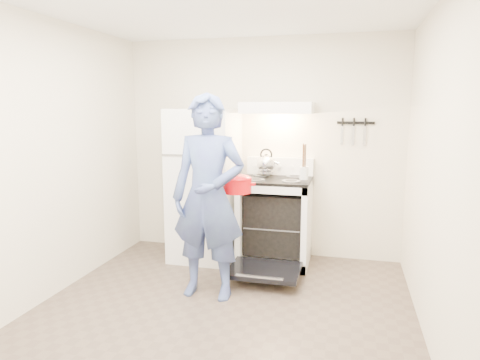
# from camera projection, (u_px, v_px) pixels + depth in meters

# --- Properties ---
(floor) EXTENTS (3.60, 3.60, 0.00)m
(floor) POSITION_uv_depth(u_px,v_px,m) (215.00, 322.00, 3.46)
(floor) COLOR brown
(floor) RESTS_ON ground
(back_wall) EXTENTS (3.20, 0.02, 2.50)m
(back_wall) POSITION_uv_depth(u_px,v_px,m) (261.00, 148.00, 4.97)
(back_wall) COLOR beige
(back_wall) RESTS_ON ground
(refrigerator) EXTENTS (0.70, 0.70, 1.70)m
(refrigerator) POSITION_uv_depth(u_px,v_px,m) (205.00, 185.00, 4.85)
(refrigerator) COLOR white
(refrigerator) RESTS_ON floor
(stove_body) EXTENTS (0.76, 0.65, 0.92)m
(stove_body) POSITION_uv_depth(u_px,v_px,m) (275.00, 222.00, 4.74)
(stove_body) COLOR white
(stove_body) RESTS_ON floor
(cooktop) EXTENTS (0.76, 0.65, 0.03)m
(cooktop) POSITION_uv_depth(u_px,v_px,m) (276.00, 180.00, 4.66)
(cooktop) COLOR black
(cooktop) RESTS_ON stove_body
(backsplash) EXTENTS (0.76, 0.07, 0.20)m
(backsplash) POSITION_uv_depth(u_px,v_px,m) (280.00, 166.00, 4.91)
(backsplash) COLOR white
(backsplash) RESTS_ON cooktop
(oven_door) EXTENTS (0.70, 0.54, 0.04)m
(oven_door) POSITION_uv_depth(u_px,v_px,m) (264.00, 270.00, 4.22)
(oven_door) COLOR black
(oven_door) RESTS_ON floor
(oven_rack) EXTENTS (0.60, 0.52, 0.01)m
(oven_rack) POSITION_uv_depth(u_px,v_px,m) (275.00, 224.00, 4.74)
(oven_rack) COLOR gray
(oven_rack) RESTS_ON stove_body
(range_hood) EXTENTS (0.76, 0.50, 0.12)m
(range_hood) POSITION_uv_depth(u_px,v_px,m) (278.00, 108.00, 4.60)
(range_hood) COLOR white
(range_hood) RESTS_ON back_wall
(knife_strip) EXTENTS (0.40, 0.02, 0.03)m
(knife_strip) POSITION_uv_depth(u_px,v_px,m) (356.00, 123.00, 4.65)
(knife_strip) COLOR black
(knife_strip) RESTS_ON back_wall
(pizza_stone) EXTENTS (0.34, 0.34, 0.02)m
(pizza_stone) POSITION_uv_depth(u_px,v_px,m) (267.00, 224.00, 4.70)
(pizza_stone) COLOR #927351
(pizza_stone) RESTS_ON oven_rack
(tea_kettle) EXTENTS (0.26, 0.21, 0.31)m
(tea_kettle) POSITION_uv_depth(u_px,v_px,m) (266.00, 163.00, 4.78)
(tea_kettle) COLOR #B4B4B9
(tea_kettle) RESTS_ON cooktop
(utensil_jar) EXTENTS (0.10, 0.10, 0.13)m
(utensil_jar) POSITION_uv_depth(u_px,v_px,m) (304.00, 173.00, 4.41)
(utensil_jar) COLOR silver
(utensil_jar) RESTS_ON cooktop
(person) EXTENTS (0.68, 0.45, 1.84)m
(person) POSITION_uv_depth(u_px,v_px,m) (208.00, 197.00, 3.82)
(person) COLOR navy
(person) RESTS_ON floor
(dutch_oven) EXTENTS (0.35, 0.28, 0.23)m
(dutch_oven) POSITION_uv_depth(u_px,v_px,m) (237.00, 185.00, 3.98)
(dutch_oven) COLOR #C0080C
(dutch_oven) RESTS_ON person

